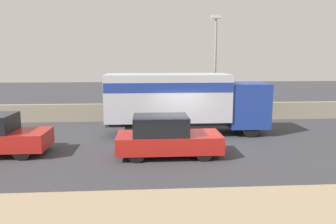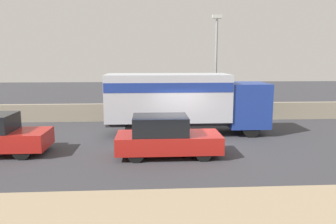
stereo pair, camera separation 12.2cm
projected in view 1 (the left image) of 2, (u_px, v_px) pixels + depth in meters
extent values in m
plane|color=#38383D|center=(184.00, 148.00, 14.30)|extent=(80.00, 80.00, 0.00)
cube|color=gray|center=(172.00, 112.00, 20.58)|extent=(60.00, 0.35, 1.08)
cylinder|color=gray|center=(215.00, 72.00, 19.65)|extent=(0.14, 0.14, 6.12)
cube|color=beige|center=(216.00, 17.00, 19.13)|extent=(0.56, 0.28, 0.20)
cube|color=navy|center=(246.00, 104.00, 16.97)|extent=(1.99, 2.21, 2.23)
cube|color=black|center=(265.00, 96.00, 16.97)|extent=(0.06, 1.88, 0.98)
cube|color=#2D2D33|center=(167.00, 122.00, 16.83)|extent=(6.18, 1.29, 0.25)
cube|color=silver|center=(167.00, 97.00, 16.62)|extent=(6.18, 2.35, 2.32)
cube|color=navy|center=(167.00, 86.00, 16.53)|extent=(6.15, 2.37, 0.46)
cylinder|color=black|center=(240.00, 121.00, 18.07)|extent=(0.87, 0.28, 0.87)
cylinder|color=black|center=(251.00, 128.00, 16.23)|extent=(0.87, 0.28, 0.87)
cylinder|color=black|center=(135.00, 123.00, 17.67)|extent=(0.87, 0.28, 0.87)
cylinder|color=black|center=(134.00, 130.00, 15.83)|extent=(0.87, 0.28, 0.87)
cylinder|color=black|center=(158.00, 122.00, 17.75)|extent=(0.87, 0.28, 0.87)
cylinder|color=black|center=(159.00, 130.00, 15.91)|extent=(0.87, 0.28, 0.87)
cube|color=#B21E19|center=(169.00, 142.00, 13.06)|extent=(4.13, 1.78, 0.67)
cube|color=black|center=(161.00, 125.00, 12.93)|extent=(2.15, 1.64, 0.73)
cylinder|color=black|center=(198.00, 143.00, 13.95)|extent=(0.62, 0.20, 0.62)
cylinder|color=black|center=(204.00, 153.00, 12.44)|extent=(0.62, 0.20, 0.62)
cylinder|color=black|center=(137.00, 144.00, 13.78)|extent=(0.62, 0.20, 0.62)
cylinder|color=black|center=(136.00, 155.00, 12.26)|extent=(0.62, 0.20, 0.62)
cylinder|color=black|center=(35.00, 141.00, 14.10)|extent=(0.71, 0.20, 0.71)
cylinder|color=black|center=(22.00, 151.00, 12.56)|extent=(0.71, 0.20, 0.71)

